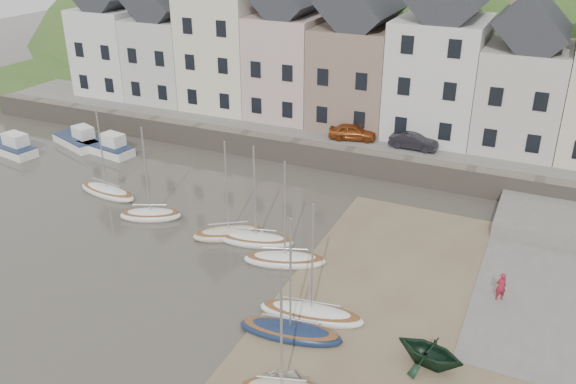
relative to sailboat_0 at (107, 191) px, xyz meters
The scene contains 22 objects.
ground 15.08m from the sailboat_0, 24.41° to the right, with size 160.00×160.00×0.00m, color #423E34.
quay_land 29.20m from the sailboat_0, 61.96° to the left, with size 90.00×30.00×1.50m, color #385522.
quay_street 19.84m from the sailboat_0, 46.11° to the left, with size 70.00×7.00×0.10m, color slate.
seawall 17.46m from the sailboat_0, 38.12° to the left, with size 70.00×1.20×1.80m, color slate.
beach 25.50m from the sailboat_0, 14.14° to the right, with size 18.00×26.00×0.06m, color brown.
slipway 28.78m from the sailboat_0, ahead, with size 8.00×18.00×0.12m, color slate.
hillside 57.45m from the sailboat_0, 80.78° to the left, with size 134.40×84.00×84.00m.
townhouse_terrace 24.61m from the sailboat_0, 48.93° to the left, with size 61.05×8.00×13.93m.
sailboat_0 is the anchor object (origin of this frame).
sailboat_1 5.05m from the sailboat_0, 18.53° to the right, with size 4.18×2.97×6.32m.
sailboat_2 10.62m from the sailboat_0, ahead, with size 4.38×3.67×6.32m.
sailboat_3 12.42m from the sailboat_0, ahead, with size 4.74×2.54×6.32m.
sailboat_4 15.08m from the sailboat_0, 11.30° to the right, with size 4.83×2.96×6.32m.
sailboat_5 19.59m from the sailboat_0, 25.79° to the right, with size 5.08×2.18×6.32m.
sailboat_6 19.26m from the sailboat_0, 20.93° to the right, with size 5.32×2.25×6.32m.
motorboat_0 10.68m from the sailboat_0, 142.42° to the left, with size 5.16×3.28×1.70m.
motorboat_1 12.66m from the sailboat_0, 166.14° to the left, with size 5.75×2.65×1.70m.
motorboat_2 8.08m from the sailboat_0, 129.63° to the left, with size 5.29×2.54×1.70m.
rowboat_green 25.15m from the sailboat_0, 18.29° to the right, with size 2.51×2.91×1.53m, color black.
person_red 26.06m from the sailboat_0, ahead, with size 0.55×0.36×1.52m, color maroon.
car_left 18.71m from the sailboat_0, 45.48° to the left, with size 1.47×3.65×1.24m, color #8D3C14.
car_right 22.30m from the sailboat_0, 36.68° to the left, with size 1.25×3.58×1.18m, color black.
Camera 1 is at (13.04, -22.53, 17.77)m, focal length 37.52 mm.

